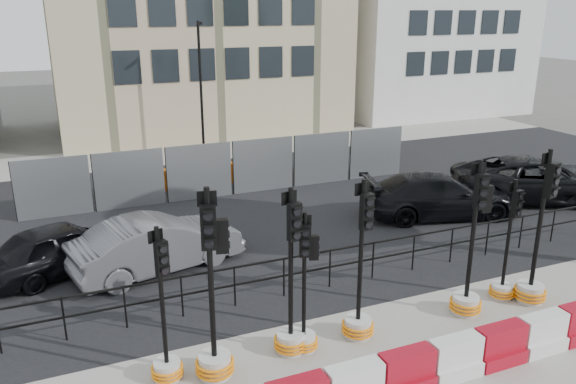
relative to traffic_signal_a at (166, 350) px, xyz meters
name	(u,v)px	position (x,y,z in m)	size (l,w,h in m)	color
ground	(354,311)	(4.34, 0.84, -0.62)	(120.00, 120.00, 0.00)	#51514C
road	(251,212)	(4.34, 7.84, -0.60)	(40.00, 14.00, 0.03)	black
sidewalk_far	(188,152)	(4.34, 16.84, -0.61)	(40.00, 4.00, 0.02)	gray
kerb_railing	(330,262)	(4.34, 2.04, 0.07)	(18.00, 0.04, 1.00)	black
heras_fencing	(226,172)	(4.33, 10.64, 0.06)	(14.33, 1.72, 2.00)	gray
lamp_post_far	(201,86)	(4.84, 15.82, 2.61)	(0.12, 0.56, 6.00)	black
barrier_row	(431,366)	(4.34, -1.96, -0.25)	(14.65, 0.50, 0.80)	#AC0D1C
traffic_signal_a	(166,350)	(0.00, 0.00, 0.00)	(0.59, 0.59, 2.99)	beige
traffic_signal_b	(214,335)	(0.83, -0.25, 0.25)	(0.72, 0.72, 3.66)	beige
traffic_signal_c	(291,320)	(2.42, -0.07, 0.08)	(0.67, 0.67, 3.40)	beige
traffic_signal_d	(304,319)	(2.68, -0.12, 0.08)	(0.57, 0.57, 2.91)	beige
traffic_signal_e	(359,306)	(3.91, -0.11, 0.08)	(0.67, 0.67, 3.40)	beige
traffic_signal_f	(469,279)	(6.58, -0.23, 0.22)	(0.70, 0.70, 3.54)	beige
traffic_signal_g	(504,275)	(7.82, 0.00, -0.02)	(0.57, 0.57, 2.91)	beige
traffic_signal_h	(533,272)	(8.29, -0.38, 0.13)	(0.72, 0.72, 3.63)	beige
car_a	(64,247)	(-1.53, 5.48, 0.06)	(4.27, 2.96, 1.35)	black
car_b	(157,244)	(0.70, 4.66, 0.11)	(4.63, 2.56, 1.45)	#58575D
car_c	(438,195)	(9.83, 5.12, 0.10)	(5.28, 3.19, 1.43)	black
car_d	(535,179)	(13.96, 5.15, 0.15)	(6.11, 4.60, 1.54)	black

